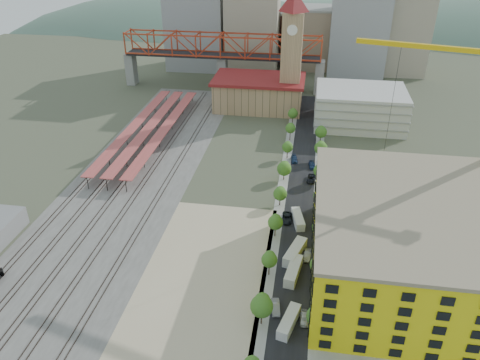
% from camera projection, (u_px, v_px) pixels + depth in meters
% --- Properties ---
extents(ground, '(400.00, 400.00, 0.00)m').
position_uv_depth(ground, '(240.00, 212.00, 129.80)').
color(ground, '#474C38').
rests_on(ground, ground).
extents(ballast_strip, '(36.00, 165.00, 0.06)m').
position_uv_depth(ballast_strip, '(138.00, 172.00, 149.75)').
color(ballast_strip, '#605E59').
rests_on(ballast_strip, ground).
extents(dirt_lot, '(28.00, 67.00, 0.06)m').
position_uv_depth(dirt_lot, '(200.00, 287.00, 103.20)').
color(dirt_lot, tan).
rests_on(dirt_lot, ground).
extents(street_asphalt, '(12.00, 170.00, 0.06)m').
position_uv_depth(street_asphalt, '(301.00, 189.00, 140.53)').
color(street_asphalt, black).
rests_on(street_asphalt, ground).
extents(sidewalk_west, '(3.00, 170.00, 0.04)m').
position_uv_depth(sidewalk_west, '(282.00, 188.00, 141.28)').
color(sidewalk_west, gray).
rests_on(sidewalk_west, ground).
extents(sidewalk_east, '(3.00, 170.00, 0.04)m').
position_uv_depth(sidewalk_east, '(319.00, 190.00, 139.78)').
color(sidewalk_east, gray).
rests_on(sidewalk_east, ground).
extents(construction_pad, '(50.00, 90.00, 0.06)m').
position_uv_depth(construction_pad, '(422.00, 276.00, 106.44)').
color(construction_pad, gray).
rests_on(construction_pad, ground).
extents(rail_tracks, '(26.56, 160.00, 0.18)m').
position_uv_depth(rail_tracks, '(133.00, 172.00, 149.94)').
color(rail_tracks, '#382B23').
rests_on(rail_tracks, ground).
extents(platform_canopies, '(16.00, 80.00, 4.12)m').
position_uv_depth(platform_canopies, '(150.00, 127.00, 172.17)').
color(platform_canopies, '#BE4A49').
rests_on(platform_canopies, ground).
extents(station_hall, '(38.00, 24.00, 13.10)m').
position_uv_depth(station_hall, '(259.00, 93.00, 197.83)').
color(station_hall, tan).
rests_on(station_hall, ground).
extents(clock_tower, '(12.00, 12.00, 52.00)m').
position_uv_depth(clock_tower, '(292.00, 42.00, 183.55)').
color(clock_tower, tan).
rests_on(clock_tower, ground).
extents(parking_garage, '(34.00, 26.00, 14.00)m').
position_uv_depth(parking_garage, '(360.00, 107.00, 181.76)').
color(parking_garage, silver).
rests_on(parking_garage, ground).
extents(truss_bridge, '(94.00, 9.60, 25.60)m').
position_uv_depth(truss_bridge, '(222.00, 49.00, 214.38)').
color(truss_bridge, gray).
rests_on(truss_bridge, ground).
extents(construction_building, '(44.60, 50.60, 18.80)m').
position_uv_depth(construction_building, '(416.00, 241.00, 102.25)').
color(construction_building, yellow).
rests_on(construction_building, ground).
extents(street_trees, '(15.40, 124.40, 8.00)m').
position_uv_depth(street_trees, '(299.00, 207.00, 131.93)').
color(street_trees, '#2E6B20').
rests_on(street_trees, ground).
extents(skyline, '(133.00, 46.00, 60.00)m').
position_uv_depth(skyline, '(298.00, 26.00, 240.17)').
color(skyline, '#9EA0A3').
rests_on(skyline, ground).
extents(distant_hills, '(647.00, 264.00, 227.00)m').
position_uv_depth(distant_hills, '(343.00, 127.00, 386.50)').
color(distant_hills, '#4C6B59').
rests_on(distant_hills, ground).
extents(site_trailer_a, '(4.53, 9.06, 2.40)m').
position_uv_depth(site_trailer_a, '(289.00, 322.00, 92.83)').
color(site_trailer_a, silver).
rests_on(site_trailer_a, ground).
extents(site_trailer_b, '(3.97, 9.81, 2.61)m').
position_uv_depth(site_trailer_b, '(293.00, 271.00, 105.93)').
color(site_trailer_b, silver).
rests_on(site_trailer_b, ground).
extents(site_trailer_c, '(5.52, 10.32, 2.73)m').
position_uv_depth(site_trailer_c, '(295.00, 252.00, 111.80)').
color(site_trailer_c, silver).
rests_on(site_trailer_c, ground).
extents(site_trailer_d, '(4.17, 8.94, 2.37)m').
position_uv_depth(site_trailer_d, '(298.00, 219.00, 124.44)').
color(site_trailer_d, silver).
rests_on(site_trailer_d, ground).
extents(car_1, '(2.43, 4.99, 1.58)m').
position_uv_depth(car_1, '(276.00, 307.00, 96.83)').
color(car_1, '#939398').
rests_on(car_1, ground).
extents(car_2, '(2.64, 5.68, 1.57)m').
position_uv_depth(car_2, '(287.00, 218.00, 125.62)').
color(car_2, black).
rests_on(car_2, ground).
extents(car_3, '(2.75, 5.33, 1.48)m').
position_uv_depth(car_3, '(294.00, 159.00, 156.41)').
color(car_3, navy).
rests_on(car_3, ground).
extents(car_4, '(2.01, 4.47, 1.49)m').
position_uv_depth(car_4, '(304.00, 318.00, 94.25)').
color(car_4, silver).
rests_on(car_4, ground).
extents(car_5, '(1.88, 4.74, 1.53)m').
position_uv_depth(car_5, '(307.00, 255.00, 111.73)').
color(car_5, gray).
rests_on(car_5, ground).
extents(car_6, '(3.03, 5.67, 1.52)m').
position_uv_depth(car_6, '(311.00, 179.00, 144.55)').
color(car_6, black).
rests_on(car_6, ground).
extents(car_7, '(2.63, 5.11, 1.42)m').
position_uv_depth(car_7, '(312.00, 165.00, 152.55)').
color(car_7, navy).
rests_on(car_7, ground).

